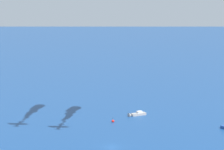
# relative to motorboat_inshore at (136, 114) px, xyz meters

# --- Properties ---
(ground_plane) EXTENTS (2000.00, 2000.00, 0.00)m
(ground_plane) POSITION_rel_motorboat_inshore_xyz_m (23.99, 33.55, -0.60)
(ground_plane) COLOR navy
(motorboat_inshore) EXTENTS (7.85, 2.66, 2.24)m
(motorboat_inshore) POSITION_rel_motorboat_inshore_xyz_m (0.00, 0.00, 0.00)
(motorboat_inshore) COLOR #9E9993
(motorboat_inshore) RESTS_ON ground_plane
(marker_buoy) EXTENTS (1.10, 1.10, 2.10)m
(marker_buoy) POSITION_rel_motorboat_inshore_xyz_m (12.58, 5.96, -0.21)
(marker_buoy) COLOR red
(marker_buoy) RESTS_ON ground_plane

